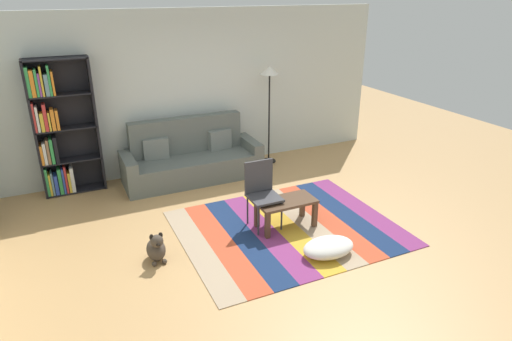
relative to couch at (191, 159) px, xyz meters
The scene contains 11 objects.
ground_plane 2.08m from the couch, 79.55° to the right, with size 14.00×14.00×0.00m, color tan.
back_wall 1.20m from the couch, 54.71° to the left, with size 6.80×0.10×2.70m, color silver.
rug 2.30m from the couch, 73.84° to the right, with size 2.81×2.28×0.01m.
couch is the anchor object (origin of this frame).
bookshelf 2.07m from the couch, behind, with size 0.90×0.28×2.08m.
coffee_table 2.23m from the couch, 73.39° to the right, with size 0.78×0.40×0.39m.
pouf 3.07m from the couch, 75.28° to the right, with size 0.65×0.43×0.20m, color white.
dog 2.46m from the couch, 117.14° to the right, with size 0.22×0.35×0.40m.
standing_lamp 1.88m from the couch, ahead, with size 0.32×0.32×1.75m.
tv_remote 2.19m from the couch, 75.97° to the right, with size 0.04×0.15×0.02m, color black.
folding_chair 1.98m from the couch, 79.10° to the right, with size 0.40×0.40×0.90m.
Camera 1 is at (-2.31, -4.71, 3.01)m, focal length 31.17 mm.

